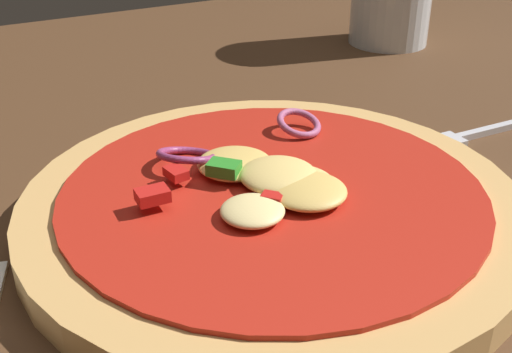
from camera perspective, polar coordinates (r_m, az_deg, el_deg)
name	(u,v)px	position (r m, az deg, el deg)	size (l,w,h in m)	color
dining_table	(264,213)	(0.41, 0.74, -3.22)	(1.17, 0.95, 0.03)	#4C301C
pizza	(272,205)	(0.37, 1.42, -2.48)	(0.28, 0.28, 0.04)	tan
fork	(481,133)	(0.51, 19.15, 3.64)	(0.16, 0.02, 0.01)	silver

